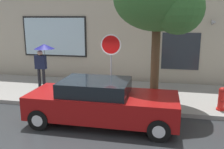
{
  "coord_description": "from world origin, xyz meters",
  "views": [
    {
      "loc": [
        2.42,
        -7.14,
        3.32
      ],
      "look_at": [
        0.55,
        1.8,
        1.2
      ],
      "focal_mm": 39.56,
      "sensor_mm": 36.0,
      "label": 1
    }
  ],
  "objects_px": {
    "street_tree": "(162,1)",
    "stop_sign": "(111,55)",
    "parked_car": "(101,102)",
    "fire_hydrant": "(221,99)",
    "pedestrian_with_umbrella": "(43,54)"
  },
  "relations": [
    {
      "from": "parked_car",
      "to": "pedestrian_with_umbrella",
      "type": "distance_m",
      "value": 4.72
    },
    {
      "from": "fire_hydrant",
      "to": "stop_sign",
      "type": "relative_size",
      "value": 0.32
    },
    {
      "from": "pedestrian_with_umbrella",
      "to": "street_tree",
      "type": "xyz_separation_m",
      "value": [
        5.19,
        -1.44,
        2.16
      ]
    },
    {
      "from": "fire_hydrant",
      "to": "pedestrian_with_umbrella",
      "type": "height_order",
      "value": "pedestrian_with_umbrella"
    },
    {
      "from": "parked_car",
      "to": "fire_hydrant",
      "type": "xyz_separation_m",
      "value": [
        3.9,
        1.61,
        -0.15
      ]
    },
    {
      "from": "fire_hydrant",
      "to": "pedestrian_with_umbrella",
      "type": "bearing_deg",
      "value": 169.12
    },
    {
      "from": "fire_hydrant",
      "to": "stop_sign",
      "type": "distance_m",
      "value": 4.18
    },
    {
      "from": "street_tree",
      "to": "stop_sign",
      "type": "distance_m",
      "value": 2.57
    },
    {
      "from": "parked_car",
      "to": "street_tree",
      "type": "relative_size",
      "value": 0.94
    },
    {
      "from": "street_tree",
      "to": "stop_sign",
      "type": "relative_size",
      "value": 1.92
    },
    {
      "from": "street_tree",
      "to": "stop_sign",
      "type": "bearing_deg",
      "value": 179.24
    },
    {
      "from": "fire_hydrant",
      "to": "street_tree",
      "type": "bearing_deg",
      "value": -179.52
    },
    {
      "from": "parked_car",
      "to": "fire_hydrant",
      "type": "bearing_deg",
      "value": 22.45
    },
    {
      "from": "pedestrian_with_umbrella",
      "to": "stop_sign",
      "type": "relative_size",
      "value": 0.78
    },
    {
      "from": "parked_car",
      "to": "fire_hydrant",
      "type": "relative_size",
      "value": 5.64
    }
  ]
}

